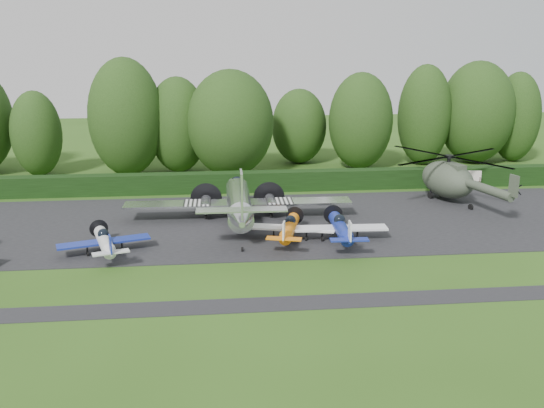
{
  "coord_description": "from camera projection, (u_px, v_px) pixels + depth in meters",
  "views": [
    {
      "loc": [
        0.97,
        -38.7,
        15.4
      ],
      "look_at": [
        5.62,
        7.05,
        2.5
      ],
      "focal_mm": 40.0,
      "sensor_mm": 36.0,
      "label": 1
    }
  ],
  "objects": [
    {
      "name": "tree_5",
      "position": [
        178.0,
        125.0,
        68.98
      ],
      "size": [
        6.82,
        6.82,
        10.92
      ],
      "color": "black",
      "rests_on": "ground"
    },
    {
      "name": "tree_6",
      "position": [
        424.0,
        115.0,
        72.99
      ],
      "size": [
        6.37,
        6.37,
        12.07
      ],
      "color": "black",
      "rests_on": "ground"
    },
    {
      "name": "tree_3",
      "position": [
        477.0,
        112.0,
        73.94
      ],
      "size": [
        9.03,
        9.03,
        12.43
      ],
      "color": "black",
      "rests_on": "ground"
    },
    {
      "name": "tree_11",
      "position": [
        516.0,
        117.0,
        74.95
      ],
      "size": [
        5.81,
        5.81,
        11.09
      ],
      "color": "black",
      "rests_on": "ground"
    },
    {
      "name": "ground",
      "position": [
        200.0,
        269.0,
        41.14
      ],
      "size": [
        160.0,
        160.0,
        0.0
      ],
      "primitive_type": "plane",
      "color": "#294C15",
      "rests_on": "ground"
    },
    {
      "name": "tree_8",
      "position": [
        230.0,
        123.0,
        67.04
      ],
      "size": [
        9.62,
        9.62,
        11.84
      ],
      "color": "black",
      "rests_on": "ground"
    },
    {
      "name": "taxiway_verge",
      "position": [
        199.0,
        308.0,
        35.39
      ],
      "size": [
        70.0,
        2.0,
        0.0
      ],
      "primitive_type": "cube",
      "color": "black",
      "rests_on": "ground"
    },
    {
      "name": "helicopter",
      "position": [
        448.0,
        176.0,
        57.62
      ],
      "size": [
        13.71,
        16.05,
        4.41
      ],
      "rotation": [
        0.0,
        0.0,
        -0.26
      ],
      "color": "#384132",
      "rests_on": "ground"
    },
    {
      "name": "light_plane_blue",
      "position": [
        341.0,
        228.0,
        46.19
      ],
      "size": [
        7.35,
        7.73,
        2.83
      ],
      "rotation": [
        0.0,
        0.0,
        0.04
      ],
      "color": "navy",
      "rests_on": "ground"
    },
    {
      "name": "tree_1",
      "position": [
        361.0,
        121.0,
        70.74
      ],
      "size": [
        7.47,
        7.47,
        11.29
      ],
      "color": "black",
      "rests_on": "ground"
    },
    {
      "name": "tree_2",
      "position": [
        299.0,
        126.0,
        74.08
      ],
      "size": [
        6.69,
        6.69,
        9.13
      ],
      "color": "black",
      "rests_on": "ground"
    },
    {
      "name": "apron",
      "position": [
        202.0,
        225.0,
        50.71
      ],
      "size": [
        70.0,
        18.0,
        0.01
      ],
      "primitive_type": "cube",
      "color": "black",
      "rests_on": "ground"
    },
    {
      "name": "transport_plane",
      "position": [
        239.0,
        203.0,
        50.89
      ],
      "size": [
        19.49,
        14.94,
        6.24
      ],
      "rotation": [
        0.0,
        0.0,
        0.02
      ],
      "color": "silver",
      "rests_on": "ground"
    },
    {
      "name": "sign_board",
      "position": [
        464.0,
        176.0,
        62.19
      ],
      "size": [
        3.5,
        0.13,
        1.97
      ],
      "rotation": [
        0.0,
        0.0,
        0.22
      ],
      "color": "#3F3326",
      "rests_on": "ground"
    },
    {
      "name": "hedgerow",
      "position": [
        203.0,
        192.0,
        61.25
      ],
      "size": [
        90.0,
        1.6,
        2.0
      ],
      "primitive_type": "cube",
      "color": "black",
      "rests_on": "ground"
    },
    {
      "name": "light_plane_orange",
      "position": [
        289.0,
        228.0,
        46.45
      ],
      "size": [
        6.86,
        7.21,
        2.64
      ],
      "rotation": [
        0.0,
        0.0,
        0.25
      ],
      "color": "orange",
      "rests_on": "ground"
    },
    {
      "name": "tree_10",
      "position": [
        36.0,
        134.0,
        67.25
      ],
      "size": [
        5.54,
        5.54,
        9.53
      ],
      "color": "black",
      "rests_on": "ground"
    },
    {
      "name": "tree_0",
      "position": [
        126.0,
        117.0,
        67.0
      ],
      "size": [
        8.23,
        8.23,
        13.12
      ],
      "color": "black",
      "rests_on": "ground"
    },
    {
      "name": "light_plane_white",
      "position": [
        105.0,
        241.0,
        43.53
      ],
      "size": [
        6.58,
        6.91,
        2.53
      ],
      "rotation": [
        0.0,
        0.0,
        -0.29
      ],
      "color": "silver",
      "rests_on": "ground"
    }
  ]
}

